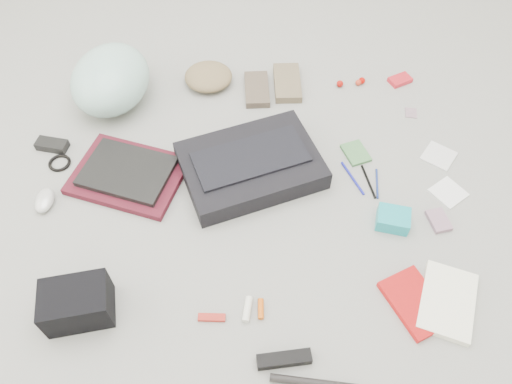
{
  "coord_description": "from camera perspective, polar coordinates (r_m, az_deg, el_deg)",
  "views": [
    {
      "loc": [
        -0.08,
        -1.01,
        1.42
      ],
      "look_at": [
        0.0,
        0.0,
        0.05
      ],
      "focal_mm": 35.0,
      "sensor_mm": 36.0,
      "label": 1
    }
  ],
  "objects": [
    {
      "name": "ground_plane",
      "position": [
        1.75,
        0.0,
        -0.97
      ],
      "size": [
        4.0,
        4.0,
        0.0
      ],
      "primitive_type": "plane",
      "color": "gray"
    },
    {
      "name": "messenger_bag",
      "position": [
        1.79,
        -0.61,
        3.05
      ],
      "size": [
        0.55,
        0.46,
        0.08
      ],
      "primitive_type": "cube",
      "rotation": [
        0.0,
        0.0,
        0.28
      ],
      "color": "black",
      "rests_on": "ground_plane"
    },
    {
      "name": "bag_flap",
      "position": [
        1.76,
        -0.62,
        3.98
      ],
      "size": [
        0.43,
        0.28,
        0.01
      ],
      "primitive_type": "cube",
      "rotation": [
        0.0,
        0.0,
        0.28
      ],
      "color": "black",
      "rests_on": "messenger_bag"
    },
    {
      "name": "laptop_sleeve",
      "position": [
        1.85,
        -14.37,
        1.88
      ],
      "size": [
        0.46,
        0.41,
        0.03
      ],
      "primitive_type": "cube",
      "rotation": [
        0.0,
        0.0,
        -0.39
      ],
      "color": "#521320",
      "rests_on": "ground_plane"
    },
    {
      "name": "laptop",
      "position": [
        1.84,
        -14.52,
        2.33
      ],
      "size": [
        0.37,
        0.32,
        0.02
      ],
      "primitive_type": "cube",
      "rotation": [
        0.0,
        0.0,
        -0.39
      ],
      "color": "black",
      "rests_on": "laptop_sleeve"
    },
    {
      "name": "bike_helmet",
      "position": [
        2.09,
        -16.28,
        12.24
      ],
      "size": [
        0.38,
        0.43,
        0.22
      ],
      "primitive_type": "ellipsoid",
      "rotation": [
        0.0,
        0.0,
        -0.28
      ],
      "color": "#ABDFD4",
      "rests_on": "ground_plane"
    },
    {
      "name": "beanie",
      "position": [
        2.14,
        -5.47,
        13.0
      ],
      "size": [
        0.22,
        0.21,
        0.07
      ],
      "primitive_type": "ellipsoid",
      "rotation": [
        0.0,
        0.0,
        -0.12
      ],
      "color": "olive",
      "rests_on": "ground_plane"
    },
    {
      "name": "mitten_left",
      "position": [
        2.11,
        0.1,
        11.65
      ],
      "size": [
        0.1,
        0.2,
        0.03
      ],
      "primitive_type": "cube",
      "rotation": [
        0.0,
        0.0,
        -0.03
      ],
      "color": "brown",
      "rests_on": "ground_plane"
    },
    {
      "name": "mitten_right",
      "position": [
        2.14,
        3.6,
        12.35
      ],
      "size": [
        0.12,
        0.22,
        0.03
      ],
      "primitive_type": "cube",
      "rotation": [
        0.0,
        0.0,
        -0.05
      ],
      "color": "#75644B",
      "rests_on": "ground_plane"
    },
    {
      "name": "power_brick",
      "position": [
        2.04,
        -22.28,
        5.0
      ],
      "size": [
        0.13,
        0.08,
        0.03
      ],
      "primitive_type": "cube",
      "rotation": [
        0.0,
        0.0,
        -0.28
      ],
      "color": "black",
      "rests_on": "ground_plane"
    },
    {
      "name": "cable_coil",
      "position": [
        1.98,
        -21.54,
        3.11
      ],
      "size": [
        0.09,
        0.09,
        0.01
      ],
      "primitive_type": "torus",
      "rotation": [
        0.0,
        0.0,
        -0.14
      ],
      "color": "black",
      "rests_on": "ground_plane"
    },
    {
      "name": "mouse",
      "position": [
        1.87,
        -23.03,
        -0.88
      ],
      "size": [
        0.07,
        0.11,
        0.04
      ],
      "primitive_type": "ellipsoid",
      "rotation": [
        0.0,
        0.0,
        -0.09
      ],
      "color": "silver",
      "rests_on": "ground_plane"
    },
    {
      "name": "camera_bag",
      "position": [
        1.57,
        -19.77,
        -11.9
      ],
      "size": [
        0.21,
        0.16,
        0.13
      ],
      "primitive_type": "cube",
      "rotation": [
        0.0,
        0.0,
        0.11
      ],
      "color": "black",
      "rests_on": "ground_plane"
    },
    {
      "name": "multitool",
      "position": [
        1.54,
        -5.08,
        -14.1
      ],
      "size": [
        0.08,
        0.03,
        0.01
      ],
      "primitive_type": "cube",
      "rotation": [
        0.0,
        0.0,
        -0.11
      ],
      "color": "#A21F16",
      "rests_on": "ground_plane"
    },
    {
      "name": "toiletry_tube_white",
      "position": [
        1.54,
        -0.99,
        -13.24
      ],
      "size": [
        0.04,
        0.08,
        0.02
      ],
      "primitive_type": "cylinder",
      "rotation": [
        1.57,
        0.0,
        -0.23
      ],
      "color": "silver",
      "rests_on": "ground_plane"
    },
    {
      "name": "toiletry_tube_orange",
      "position": [
        1.54,
        0.55,
        -13.22
      ],
      "size": [
        0.02,
        0.06,
        0.02
      ],
      "primitive_type": "cylinder",
      "rotation": [
        1.57,
        0.0,
        -0.08
      ],
      "color": "#D1550E",
      "rests_on": "ground_plane"
    },
    {
      "name": "u_lock",
      "position": [
        1.48,
        3.23,
        -18.55
      ],
      "size": [
        0.16,
        0.05,
        0.03
      ],
      "primitive_type": "cube",
      "rotation": [
        0.0,
        0.0,
        0.05
      ],
      "color": "black",
      "rests_on": "ground_plane"
    },
    {
      "name": "bike_pump",
      "position": [
        1.47,
        6.68,
        -20.85
      ],
      "size": [
        0.24,
        0.07,
        0.02
      ],
      "primitive_type": "cylinder",
      "rotation": [
        0.0,
        1.57,
        -0.2
      ],
      "color": "black",
      "rests_on": "ground_plane"
    },
    {
      "name": "book_red",
      "position": [
        1.62,
        17.74,
        -11.96
      ],
      "size": [
        0.2,
        0.24,
        0.02
      ],
      "primitive_type": "cube",
      "rotation": [
        0.0,
        0.0,
        0.38
      ],
      "color": "red",
      "rests_on": "ground_plane"
    },
    {
      "name": "book_white",
      "position": [
        1.65,
        21.01,
        -11.61
      ],
      "size": [
        0.24,
        0.28,
        0.02
      ],
      "primitive_type": "cube",
      "rotation": [
        0.0,
        0.0,
        -0.43
      ],
      "color": "white",
      "rests_on": "ground_plane"
    },
    {
      "name": "notepad",
      "position": [
        1.91,
        11.33,
        4.4
      ],
      "size": [
        0.11,
        0.13,
        0.01
      ],
      "primitive_type": "cube",
      "rotation": [
        0.0,
        0.0,
        0.28
      ],
      "color": "#437743",
      "rests_on": "ground_plane"
    },
    {
      "name": "pen_blue",
      "position": [
        1.83,
        10.98,
        1.58
      ],
      "size": [
        0.06,
        0.15,
        0.01
      ],
      "primitive_type": "cylinder",
      "rotation": [
        1.57,
        0.0,
        0.33
      ],
      "color": "#16199C",
      "rests_on": "ground_plane"
    },
    {
      "name": "pen_black",
      "position": [
        1.84,
        12.73,
        1.17
      ],
      "size": [
        0.03,
        0.15,
        0.01
      ],
      "primitive_type": "cylinder",
      "rotation": [
        1.57,
        0.0,
        0.11
      ],
      "color": "black",
      "rests_on": "ground_plane"
    },
    {
      "name": "pen_navy",
      "position": [
        1.84,
        13.67,
        0.95
      ],
      "size": [
        0.03,
        0.13,
        0.01
      ],
      "primitive_type": "cylinder",
      "rotation": [
        1.57,
        0.0,
        -0.19
      ],
      "color": "navy",
      "rests_on": "ground_plane"
    },
    {
      "name": "accordion_wallet",
      "position": [
        1.73,
        15.39,
        -3.01
      ],
      "size": [
        0.13,
        0.11,
        0.05
      ],
      "primitive_type": "cube",
      "rotation": [
        0.0,
        0.0,
        -0.31
      ],
      "color": "#1CA8B5",
      "rests_on": "ground_plane"
    },
    {
      "name": "card_deck",
      "position": [
        1.8,
        20.14,
        -3.08
      ],
      "size": [
        0.07,
        0.1,
        0.02
      ],
      "primitive_type": "cube",
      "rotation": [
        0.0,
        0.0,
        0.15
      ],
      "color": "#A0778E",
      "rests_on": "ground_plane"
    },
    {
      "name": "napkin_top",
      "position": [
        1.99,
        20.16,
        3.9
      ],
      "size": [
        0.15,
        0.15,
        0.01
      ],
      "primitive_type": "cube",
      "rotation": [
        0.0,
        0.0,
        0.87
      ],
      "color": "silver",
      "rests_on": "ground_plane"
    },
    {
      "name": "napkin_bottom",
      "position": [
        1.89,
        21.13,
        -0.05
      ],
      "size": [
        0.14,
        0.14,
        0.01
      ],
      "primitive_type": "cube",
      "rotation": [
        0.0,
        0.0,
        0.55
      ],
      "color": "white",
      "rests_on": "ground_plane"
    },
    {
      "name": "lollipop_a",
      "position": [
        2.16,
        9.56,
        12.1
      ],
      "size": [
        0.03,
        0.03,
        0.03
      ],
      "primitive_type": "sphere",
      "rotation": [
        0.0,
        0.0,
        -0.13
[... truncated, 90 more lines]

